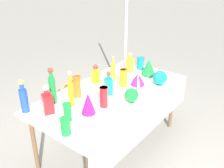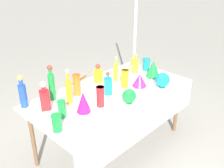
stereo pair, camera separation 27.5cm
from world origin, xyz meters
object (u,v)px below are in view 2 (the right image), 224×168
square_decanter_0 (98,74)px  cardboard_box_behind_left (83,95)px  slender_vase_5 (146,64)px  round_bowl_1 (163,80)px  slender_vase_2 (125,78)px  fluted_vase_0 (153,69)px  square_decanter_2 (108,85)px  tall_bottle_3 (69,90)px  square_decanter_1 (45,98)px  slender_vase_4 (77,84)px  slender_vase_3 (100,96)px  tall_bottle_0 (52,84)px  tall_bottle_1 (116,72)px  slender_vase_0 (62,109)px  tall_bottle_2 (23,93)px  fluted_vase_1 (140,80)px  slender_vase_1 (57,122)px  fluted_vase_2 (83,102)px  square_decanter_3 (135,64)px  round_bowl_0 (129,96)px  canopy_pole (134,47)px  cardboard_box_behind_right (79,106)px

square_decanter_0 → cardboard_box_behind_left: size_ratio=0.45×
slender_vase_5 → round_bowl_1: bearing=-122.8°
slender_vase_2 → fluted_vase_0: bearing=-7.9°
square_decanter_2 → slender_vase_5: square_decanter_2 is taller
fluted_vase_0 → round_bowl_1: size_ratio=1.23×
tall_bottle_3 → fluted_vase_0: 1.17m
square_decanter_1 → cardboard_box_behind_left: (1.10, 0.78, -0.68)m
square_decanter_1 → cardboard_box_behind_left: size_ratio=0.57×
square_decanter_1 → slender_vase_4: square_decanter_1 is taller
square_decanter_2 → slender_vase_3: size_ratio=1.23×
square_decanter_1 → tall_bottle_0: bearing=35.5°
tall_bottle_1 → slender_vase_0: size_ratio=1.84×
slender_vase_0 → slender_vase_5: size_ratio=1.05×
tall_bottle_2 → tall_bottle_0: bearing=-15.6°
fluted_vase_0 → fluted_vase_1: 0.34m
slender_vase_0 → slender_vase_5: 1.48m
tall_bottle_1 → square_decanter_2: 0.35m
slender_vase_1 → fluted_vase_1: size_ratio=0.93×
slender_vase_4 → fluted_vase_1: size_ratio=1.43×
fluted_vase_2 → slender_vase_0: bearing=158.5°
slender_vase_5 → square_decanter_3: bearing=158.4°
fluted_vase_1 → tall_bottle_1: bearing=104.1°
round_bowl_0 → slender_vase_1: bearing=170.5°
tall_bottle_2 → fluted_vase_0: tall_bottle_2 is taller
slender_vase_0 → fluted_vase_0: size_ratio=0.79×
tall_bottle_3 → square_decanter_3: 1.10m
square_decanter_1 → fluted_vase_2: (0.22, -0.32, -0.01)m
slender_vase_5 → cardboard_box_behind_left: bearing=114.6°
slender_vase_5 → canopy_pole: canopy_pole is taller
slender_vase_0 → round_bowl_1: 1.22m
slender_vase_0 → fluted_vase_2: size_ratio=0.78×
round_bowl_0 → round_bowl_1: (0.55, -0.04, 0.01)m
slender_vase_3 → fluted_vase_1: slender_vase_3 is taller
slender_vase_5 → square_decanter_0: bearing=165.4°
tall_bottle_3 → slender_vase_5: tall_bottle_3 is taller
round_bowl_0 → square_decanter_0: bearing=77.9°
slender_vase_0 → slender_vase_1: bearing=-137.4°
cardboard_box_behind_left → fluted_vase_2: bearing=-128.6°
fluted_vase_1 → canopy_pole: size_ratio=0.07×
slender_vase_0 → square_decanter_3: bearing=8.9°
tall_bottle_1 → slender_vase_2: tall_bottle_1 is taller
square_decanter_0 → cardboard_box_behind_right: square_decanter_0 is taller
tall_bottle_3 → round_bowl_1: (0.97, -0.48, -0.06)m
tall_bottle_0 → fluted_vase_1: size_ratio=2.31×
tall_bottle_3 → canopy_pole: (1.58, 0.44, 0.01)m
slender_vase_5 → fluted_vase_1: 0.52m
fluted_vase_1 → fluted_vase_2: size_ratio=0.77×
tall_bottle_0 → cardboard_box_behind_left: 1.36m
tall_bottle_1 → round_bowl_1: (0.24, -0.51, -0.03)m
slender_vase_1 → slender_vase_5: bearing=9.8°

